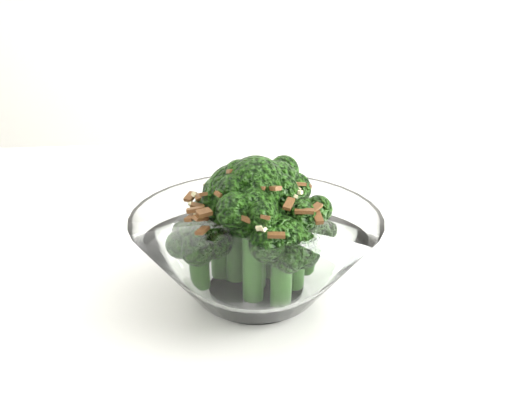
# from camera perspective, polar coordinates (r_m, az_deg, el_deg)

# --- Properties ---
(table) EXTENTS (1.34, 1.03, 0.75)m
(table) POSITION_cam_1_polar(r_m,az_deg,el_deg) (0.71, 2.20, -7.96)
(table) COLOR white
(table) RESTS_ON ground
(broccoli_dish) EXTENTS (0.23, 0.23, 0.14)m
(broccoli_dish) POSITION_cam_1_polar(r_m,az_deg,el_deg) (0.53, 0.03, -4.08)
(broccoli_dish) COLOR white
(broccoli_dish) RESTS_ON table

